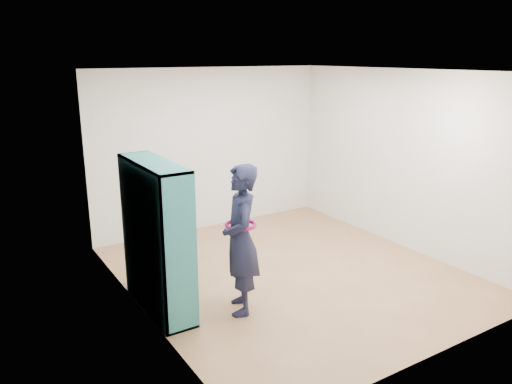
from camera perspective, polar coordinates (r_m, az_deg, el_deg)
floor at (r=6.70m, az=3.99°, el=-9.19°), size 4.50×4.50×0.00m
ceiling at (r=6.09m, az=4.45°, el=13.64°), size 4.50×4.50×0.00m
wall_left at (r=5.37m, az=-13.30°, el=-1.06°), size 0.02×4.50×2.60m
wall_right at (r=7.60m, az=16.50°, el=3.52°), size 0.02×4.50×2.60m
wall_back at (r=8.15m, az=-5.19°, el=4.87°), size 4.00×0.02×2.60m
wall_front at (r=4.72m, az=20.55°, el=-3.94°), size 4.00×0.02×2.60m
bookshelf at (r=5.60m, az=-11.52°, el=-5.33°), size 0.37×1.27×1.70m
person at (r=5.45m, az=-1.75°, el=-5.46°), size 0.62×0.72×1.68m
smartphone at (r=5.49m, az=-3.23°, el=-4.12°), size 0.04×0.09×0.12m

